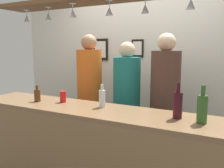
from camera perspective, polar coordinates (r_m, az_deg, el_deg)
name	(u,v)px	position (r m, az deg, el deg)	size (l,w,h in m)	color
back_wall	(143,68)	(3.59, 7.43, 3.78)	(4.40, 0.06, 2.60)	silver
bar_counter	(82,146)	(2.33, -7.14, -14.52)	(2.70, 0.55, 1.02)	brown
overhead_glass_rack	(92,0)	(2.35, -4.79, 19.45)	(2.20, 0.36, 0.04)	brown
hanging_wineglass_far_left	(27,18)	(2.92, -19.74, 14.66)	(0.07, 0.07, 0.13)	silver
hanging_wineglass_left	(48,16)	(2.66, -14.99, 15.50)	(0.07, 0.07, 0.13)	silver
hanging_wineglass_center_left	(73,13)	(2.40, -9.39, 16.45)	(0.07, 0.07, 0.13)	silver
hanging_wineglass_center	(109,11)	(2.23, -0.65, 17.19)	(0.07, 0.07, 0.13)	silver
hanging_wineglass_center_right	(145,8)	(2.11, 7.99, 17.60)	(0.07, 0.07, 0.13)	silver
hanging_wineglass_right	(191,3)	(1.98, 18.38, 17.84)	(0.07, 0.07, 0.13)	silver
person_left_orange_shirt	(90,87)	(3.25, -5.40, -0.66)	(0.34, 0.34, 1.78)	#2D334C
person_middle_teal_shirt	(127,95)	(3.00, 3.53, -2.73)	(0.34, 0.34, 1.67)	#2D334C
person_right_brown_shirt	(165,94)	(2.83, 12.57, -2.38)	(0.34, 0.34, 1.77)	#2D334C
bottle_beer_brown_stubby	(37,95)	(2.73, -17.47, -2.57)	(0.07, 0.07, 0.18)	#512D14
bottle_wine_dark_red	(178,104)	(2.05, 15.49, -4.75)	(0.08, 0.08, 0.30)	#380F19
bottle_soda_clear	(102,98)	(2.35, -2.38, -3.40)	(0.06, 0.06, 0.23)	silver
bottle_champagne_green	(202,108)	(1.98, 20.82, -5.47)	(0.08, 0.08, 0.30)	#2D5623
drink_can	(63,97)	(2.62, -11.67, -2.99)	(0.07, 0.07, 0.12)	red
picture_frame_crest	(138,48)	(3.56, 6.14, 8.51)	(0.18, 0.02, 0.26)	black
picture_frame_caricature	(101,49)	(3.84, -2.77, 8.27)	(0.26, 0.02, 0.34)	black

